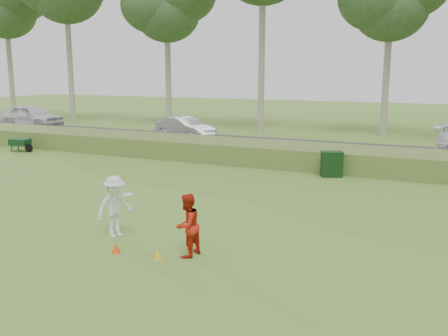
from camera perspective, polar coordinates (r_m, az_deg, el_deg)
The scene contains 13 objects.
ground at distance 12.09m, azimuth -8.12°, elevation -9.40°, with size 120.00×120.00×0.00m, color #497727.
reed_strip at distance 22.66m, azimuth 8.55°, elevation 1.42°, with size 80.00×3.00×0.90m, color #4F6A2A.
park_road at distance 27.50m, azimuth 11.49°, elevation 2.14°, with size 80.00×6.00×0.06m, color #2D2D2D.
tree_0 at distance 49.30m, azimuth -23.72°, elevation 16.62°, with size 6.76×6.76×13.00m.
tree_2 at distance 39.39m, azimuth -6.56°, elevation 17.97°, with size 6.50×6.50×12.00m.
player_white at distance 13.08m, azimuth -12.35°, elevation -4.31°, with size 1.00×1.17×1.58m.
player_red at distance 11.47m, azimuth -4.23°, elevation -6.55°, with size 0.72×0.56×1.48m, color red.
cone_orange at distance 12.12m, azimuth -12.25°, elevation -8.90°, with size 0.22×0.22×0.24m, color #FF460D.
cone_yellow at distance 11.54m, azimuth -7.57°, elevation -9.75°, with size 0.22×0.22×0.25m, color gold.
utility_cabinet at distance 20.47m, azimuth 12.21°, elevation 0.44°, with size 0.82×0.51×1.03m, color black.
wheelbarrow at distance 28.34m, azimuth -22.25°, elevation 2.71°, with size 1.37×0.73×0.66m.
car_left at distance 39.57m, azimuth -21.10°, elevation 5.57°, with size 2.00×4.96×1.69m, color white.
car_mid at distance 30.41m, azimuth -4.47°, elevation 4.54°, with size 1.47×4.22×1.39m, color #B6B7BB.
Camera 1 is at (6.24, -9.46, 4.21)m, focal length 40.00 mm.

